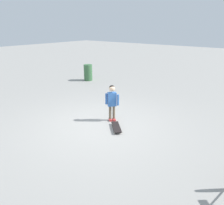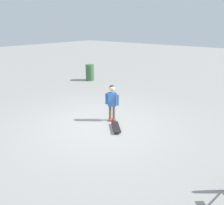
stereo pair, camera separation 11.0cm
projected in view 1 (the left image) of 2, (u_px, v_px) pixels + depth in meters
ground_plane at (99, 126)px, 6.20m from camera, size 50.00×50.00×0.00m
child_person at (112, 99)px, 6.34m from camera, size 0.28×0.38×1.06m
skateboard at (116, 127)px, 5.98m from camera, size 0.61×0.62×0.07m
trash_bin at (88, 73)px, 11.11m from camera, size 0.41×0.41×0.79m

